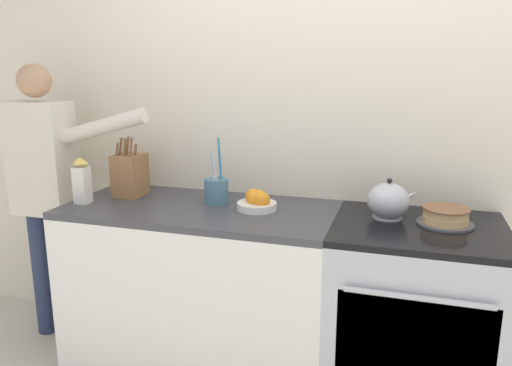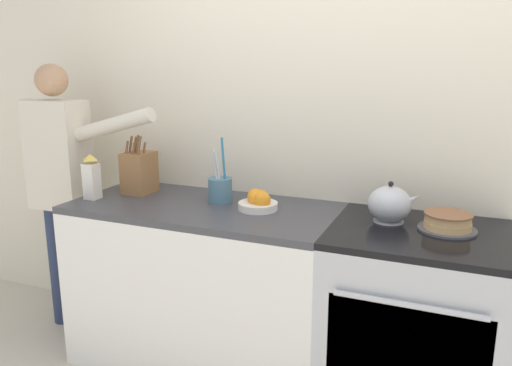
{
  "view_description": "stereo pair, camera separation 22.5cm",
  "coord_description": "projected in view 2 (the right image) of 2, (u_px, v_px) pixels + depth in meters",
  "views": [
    {
      "loc": [
        0.26,
        -1.91,
        1.58
      ],
      "look_at": [
        -0.41,
        0.29,
        1.03
      ],
      "focal_mm": 35.0,
      "sensor_mm": 36.0,
      "label": 1
    },
    {
      "loc": [
        0.48,
        -1.83,
        1.58
      ],
      "look_at": [
        -0.41,
        0.29,
        1.03
      ],
      "focal_mm": 35.0,
      "sensor_mm": 36.0,
      "label": 2
    }
  ],
  "objects": [
    {
      "name": "wall_back",
      "position": [
        361.0,
        122.0,
        2.49
      ],
      "size": [
        8.0,
        0.04,
        2.6
      ],
      "color": "silver",
      "rests_on": "ground_plane"
    },
    {
      "name": "tea_kettle",
      "position": [
        390.0,
        204.0,
        2.26
      ],
      "size": [
        0.24,
        0.19,
        0.19
      ],
      "color": "#B7BABF",
      "rests_on": "stove_range"
    },
    {
      "name": "person_baker",
      "position": [
        62.0,
        176.0,
        2.91
      ],
      "size": [
        0.91,
        0.2,
        1.59
      ],
      "rotation": [
        0.0,
        0.0,
        0.17
      ],
      "color": "#283351",
      "rests_on": "ground_plane"
    },
    {
      "name": "layer_cake",
      "position": [
        448.0,
        222.0,
        2.14
      ],
      "size": [
        0.25,
        0.25,
        0.08
      ],
      "color": "#4C4C51",
      "rests_on": "stove_range"
    },
    {
      "name": "counter_cabinet",
      "position": [
        205.0,
        285.0,
        2.65
      ],
      "size": [
        1.37,
        0.65,
        0.88
      ],
      "color": "white",
      "rests_on": "ground_plane"
    },
    {
      "name": "knife_block",
      "position": [
        139.0,
        172.0,
        2.77
      ],
      "size": [
        0.14,
        0.17,
        0.32
      ],
      "color": "olive",
      "rests_on": "counter_cabinet"
    },
    {
      "name": "milk_carton",
      "position": [
        92.0,
        178.0,
        2.64
      ],
      "size": [
        0.07,
        0.07,
        0.24
      ],
      "color": "white",
      "rests_on": "counter_cabinet"
    },
    {
      "name": "fruit_bowl",
      "position": [
        259.0,
        201.0,
        2.46
      ],
      "size": [
        0.2,
        0.2,
        0.1
      ],
      "color": "silver",
      "rests_on": "counter_cabinet"
    },
    {
      "name": "utensil_crock",
      "position": [
        220.0,
        189.0,
        2.58
      ],
      "size": [
        0.12,
        0.12,
        0.34
      ],
      "color": "#477084",
      "rests_on": "counter_cabinet"
    },
    {
      "name": "stove_range",
      "position": [
        412.0,
        324.0,
        2.25
      ],
      "size": [
        0.76,
        0.69,
        0.88
      ],
      "color": "#B7BABF",
      "rests_on": "ground_plane"
    }
  ]
}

